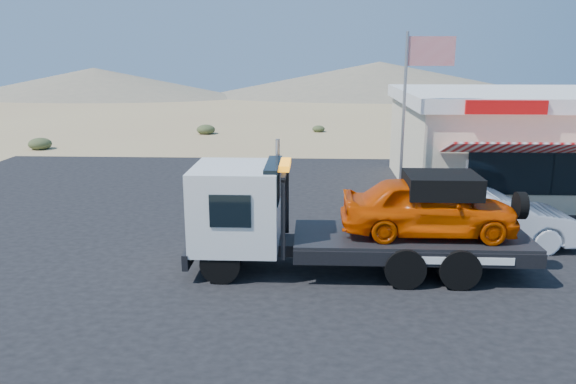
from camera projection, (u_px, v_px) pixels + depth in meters
The scene contains 7 objects.
ground at pixel (243, 265), 14.64m from camera, with size 120.00×120.00×0.00m, color #A1815B.
asphalt_lot at pixel (318, 230), 17.46m from camera, with size 32.00×24.00×0.02m, color black.
tow_truck at pixel (349, 214), 13.92m from camera, with size 8.31×2.46×2.78m.
white_sedan at pixel (486, 219), 15.80m from camera, with size 1.72×4.94×1.63m, color silver.
jerky_store at pixel (531, 140), 22.40m from camera, with size 10.40×9.97×3.90m.
flagpole at pixel (411, 105), 17.87m from camera, with size 1.55×0.10×6.00m.
distant_hills at pixel (218, 81), 68.04m from camera, with size 126.00×48.00×4.20m.
Camera 1 is at (1.81, -13.67, 5.41)m, focal length 35.00 mm.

